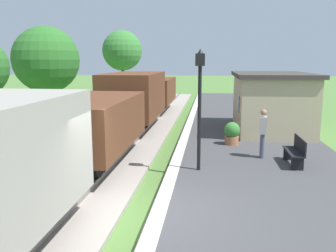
% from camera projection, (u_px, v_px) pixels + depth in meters
% --- Properties ---
extents(ground_plane, '(160.00, 160.00, 0.00)m').
position_uv_depth(ground_plane, '(143.00, 219.00, 8.32)').
color(ground_plane, '#517A38').
extents(platform_slab, '(6.00, 60.00, 0.25)m').
position_uv_depth(platform_slab, '(285.00, 221.00, 7.93)').
color(platform_slab, '#424244').
rests_on(platform_slab, ground).
extents(platform_edge_stripe, '(0.36, 60.00, 0.01)m').
position_uv_depth(platform_edge_stripe, '(160.00, 209.00, 8.23)').
color(platform_edge_stripe, silver).
rests_on(platform_edge_stripe, platform_slab).
extents(track_ballast, '(3.80, 60.00, 0.12)m').
position_uv_depth(track_ballast, '(44.00, 211.00, 8.59)').
color(track_ballast, '#9E9389').
rests_on(track_ballast, ground).
extents(rail_near, '(0.07, 60.00, 0.14)m').
position_uv_depth(rail_near, '(72.00, 207.00, 8.48)').
color(rail_near, slate).
rests_on(rail_near, track_ballast).
extents(rail_far, '(0.07, 60.00, 0.14)m').
position_uv_depth(rail_far, '(15.00, 205.00, 8.65)').
color(rail_far, slate).
rests_on(rail_far, track_ballast).
extents(freight_train, '(2.50, 26.00, 2.72)m').
position_uv_depth(freight_train, '(115.00, 111.00, 14.89)').
color(freight_train, gray).
rests_on(freight_train, rail_near).
extents(station_hut, '(3.50, 5.80, 2.78)m').
position_uv_depth(station_hut, '(270.00, 102.00, 17.35)').
color(station_hut, tan).
rests_on(station_hut, platform_slab).
extents(bench_near_hut, '(0.42, 1.50, 0.91)m').
position_uv_depth(bench_near_hut, '(296.00, 151.00, 11.64)').
color(bench_near_hut, black).
rests_on(bench_near_hut, platform_slab).
extents(bench_down_platform, '(0.42, 1.50, 0.91)m').
position_uv_depth(bench_down_platform, '(256.00, 109.00, 21.82)').
color(bench_down_platform, black).
rests_on(bench_down_platform, platform_slab).
extents(person_waiting, '(0.29, 0.41, 1.71)m').
position_uv_depth(person_waiting, '(263.00, 131.00, 12.44)').
color(person_waiting, '#474C66').
rests_on(person_waiting, platform_slab).
extents(potted_planter, '(0.64, 0.64, 0.92)m').
position_uv_depth(potted_planter, '(232.00, 133.00, 14.52)').
color(potted_planter, '#9E6642').
rests_on(potted_planter, platform_slab).
extents(lamp_post_near, '(0.28, 0.28, 3.70)m').
position_uv_depth(lamp_post_near, '(200.00, 88.00, 10.75)').
color(lamp_post_near, black).
rests_on(lamp_post_near, platform_slab).
extents(tree_field_left, '(4.73, 4.73, 6.03)m').
position_uv_depth(tree_field_left, '(46.00, 60.00, 25.68)').
color(tree_field_left, '#4C3823').
rests_on(tree_field_left, ground).
extents(tree_field_distant, '(3.76, 3.76, 6.40)m').
position_uv_depth(tree_field_distant, '(122.00, 51.00, 33.93)').
color(tree_field_distant, '#4C3823').
rests_on(tree_field_distant, ground).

